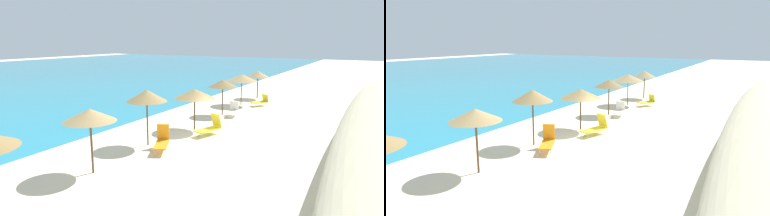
{
  "view_description": "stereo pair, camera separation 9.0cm",
  "coord_description": "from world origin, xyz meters",
  "views": [
    {
      "loc": [
        -16.26,
        -7.61,
        5.47
      ],
      "look_at": [
        0.91,
        2.13,
        1.41
      ],
      "focal_mm": 31.6,
      "sensor_mm": 36.0,
      "label": 1
    },
    {
      "loc": [
        -16.22,
        -7.69,
        5.47
      ],
      "look_at": [
        0.91,
        2.13,
        1.41
      ],
      "focal_mm": 31.6,
      "sensor_mm": 36.0,
      "label": 2
    }
  ],
  "objects": [
    {
      "name": "lounge_chair_1",
      "position": [
        0.66,
        0.8,
        0.47
      ],
      "size": [
        1.82,
        1.15,
        1.19
      ],
      "rotation": [
        0.0,
        0.0,
        1.26
      ],
      "color": "yellow",
      "rests_on": "ground_plane"
    },
    {
      "name": "beach_umbrella_5",
      "position": [
        5.81,
        2.37,
        2.31
      ],
      "size": [
        2.11,
        2.11,
        2.57
      ],
      "color": "brown",
      "rests_on": "ground_plane"
    },
    {
      "name": "lounge_chair_0",
      "position": [
        -3.0,
        1.63,
        0.51
      ],
      "size": [
        1.71,
        1.27,
        1.24
      ],
      "rotation": [
        0.0,
        0.0,
        2.04
      ],
      "color": "orange",
      "rests_on": "ground_plane"
    },
    {
      "name": "beach_umbrella_3",
      "position": [
        -2.64,
        2.78,
        2.62
      ],
      "size": [
        2.1,
        2.1,
        2.93
      ],
      "color": "brown",
      "rests_on": "ground_plane"
    },
    {
      "name": "beach_umbrella_4",
      "position": [
        1.25,
        2.15,
        2.22
      ],
      "size": [
        2.47,
        2.47,
        2.51
      ],
      "color": "brown",
      "rests_on": "ground_plane"
    },
    {
      "name": "beach_umbrella_6",
      "position": [
        10.07,
        2.59,
        2.28
      ],
      "size": [
        2.66,
        2.66,
        2.57
      ],
      "color": "brown",
      "rests_on": "ground_plane"
    },
    {
      "name": "lounge_chair_4",
      "position": [
        10.42,
        0.99,
        0.4
      ],
      "size": [
        1.56,
        1.3,
        0.94
      ],
      "rotation": [
        0.0,
        0.0,
        1.03
      ],
      "color": "yellow",
      "rests_on": "ground_plane"
    },
    {
      "name": "beach_umbrella_7",
      "position": [
        13.9,
        2.48,
        2.24
      ],
      "size": [
        2.1,
        2.1,
        2.54
      ],
      "color": "brown",
      "rests_on": "ground_plane"
    },
    {
      "name": "ground_plane",
      "position": [
        0.0,
        0.0,
        0.0
      ],
      "size": [
        160.0,
        160.0,
        0.0
      ],
      "primitive_type": "plane",
      "color": "beige"
    },
    {
      "name": "lounge_chair_2",
      "position": [
        5.79,
        1.53,
        0.44
      ],
      "size": [
        1.4,
        0.88,
        1.03
      ],
      "rotation": [
        0.0,
        0.0,
        1.77
      ],
      "color": "white",
      "rests_on": "ground_plane"
    },
    {
      "name": "beach_umbrella_2",
      "position": [
        -6.8,
        2.48,
        2.45
      ],
      "size": [
        2.14,
        2.14,
        2.72
      ],
      "color": "brown",
      "rests_on": "ground_plane"
    }
  ]
}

